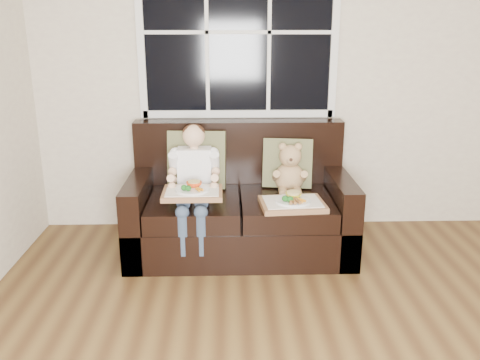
{
  "coord_description": "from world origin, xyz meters",
  "views": [
    {
      "loc": [
        -0.66,
        -1.75,
        1.72
      ],
      "look_at": [
        -0.56,
        1.85,
        0.6
      ],
      "focal_mm": 38.0,
      "sensor_mm": 36.0,
      "label": 1
    }
  ],
  "objects_px": {
    "teddy_bear": "(290,172)",
    "child": "(194,174)",
    "loveseat": "(240,209)",
    "tray_left": "(193,192)",
    "tray_right": "(292,203)"
  },
  "relations": [
    {
      "from": "tray_left",
      "to": "child",
      "type": "bearing_deg",
      "value": 89.95
    },
    {
      "from": "tray_left",
      "to": "tray_right",
      "type": "relative_size",
      "value": 0.89
    },
    {
      "from": "child",
      "to": "tray_right",
      "type": "distance_m",
      "value": 0.76
    },
    {
      "from": "teddy_bear",
      "to": "loveseat",
      "type": "bearing_deg",
      "value": -173.34
    },
    {
      "from": "loveseat",
      "to": "child",
      "type": "distance_m",
      "value": 0.49
    },
    {
      "from": "loveseat",
      "to": "tray_left",
      "type": "bearing_deg",
      "value": -135.38
    },
    {
      "from": "child",
      "to": "teddy_bear",
      "type": "distance_m",
      "value": 0.75
    },
    {
      "from": "child",
      "to": "tray_left",
      "type": "relative_size",
      "value": 1.98
    },
    {
      "from": "loveseat",
      "to": "tray_right",
      "type": "xyz_separation_m",
      "value": [
        0.37,
        -0.33,
        0.17
      ]
    },
    {
      "from": "child",
      "to": "tray_left",
      "type": "height_order",
      "value": "child"
    },
    {
      "from": "tray_left",
      "to": "tray_right",
      "type": "xyz_separation_m",
      "value": [
        0.72,
        0.01,
        -0.09
      ]
    },
    {
      "from": "teddy_bear",
      "to": "tray_right",
      "type": "distance_m",
      "value": 0.38
    },
    {
      "from": "loveseat",
      "to": "tray_left",
      "type": "xyz_separation_m",
      "value": [
        -0.34,
        -0.34,
        0.27
      ]
    },
    {
      "from": "teddy_bear",
      "to": "child",
      "type": "bearing_deg",
      "value": -165.95
    },
    {
      "from": "child",
      "to": "tray_right",
      "type": "relative_size",
      "value": 1.76
    }
  ]
}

